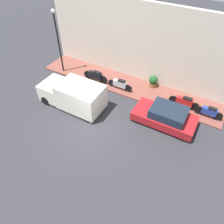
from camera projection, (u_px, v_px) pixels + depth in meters
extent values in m
plane|color=#2D2D33|center=(92.00, 127.00, 13.92)|extent=(60.00, 60.00, 0.00)
cube|color=brown|center=(127.00, 85.00, 17.05)|extent=(2.50, 14.50, 0.11)
cube|color=beige|center=(137.00, 43.00, 15.92)|extent=(0.30, 14.50, 5.95)
cube|color=maroon|center=(164.00, 118.00, 13.89)|extent=(1.84, 3.95, 0.56)
cube|color=#192333|center=(169.00, 112.00, 13.43)|extent=(1.62, 2.17, 0.57)
cylinder|color=black|center=(137.00, 119.00, 14.00)|extent=(0.20, 0.66, 0.66)
cylinder|color=black|center=(147.00, 104.00, 15.01)|extent=(0.20, 0.66, 0.66)
cylinder|color=black|center=(183.00, 136.00, 12.95)|extent=(0.20, 0.66, 0.66)
cylinder|color=black|center=(190.00, 120.00, 13.96)|extent=(0.20, 0.66, 0.66)
cube|color=silver|center=(81.00, 97.00, 14.51)|extent=(1.99, 2.96, 1.70)
cube|color=silver|center=(55.00, 90.00, 15.49)|extent=(1.89, 1.59, 1.19)
cube|color=#192333|center=(52.00, 85.00, 15.35)|extent=(1.69, 0.88, 0.48)
cylinder|color=black|center=(46.00, 100.00, 15.34)|extent=(0.22, 0.65, 0.65)
cylinder|color=black|center=(61.00, 87.00, 16.43)|extent=(0.22, 0.65, 0.65)
cylinder|color=black|center=(86.00, 117.00, 14.13)|extent=(0.22, 0.65, 0.65)
cylinder|color=black|center=(100.00, 102.00, 15.22)|extent=(0.22, 0.65, 0.65)
cube|color=navy|center=(209.00, 111.00, 14.14)|extent=(0.30, 0.96, 0.44)
cube|color=black|center=(213.00, 109.00, 13.90)|extent=(0.27, 0.52, 0.12)
cylinder|color=black|center=(199.00, 110.00, 14.47)|extent=(0.10, 0.61, 0.61)
cylinder|color=black|center=(218.00, 116.00, 14.05)|extent=(0.10, 0.61, 0.61)
cube|color=#B21E1E|center=(184.00, 101.00, 14.82)|extent=(0.30, 1.12, 0.47)
cube|color=black|center=(188.00, 99.00, 14.56)|extent=(0.27, 0.61, 0.12)
cylinder|color=black|center=(173.00, 100.00, 15.20)|extent=(0.10, 0.65, 0.65)
cylinder|color=black|center=(195.00, 107.00, 14.69)|extent=(0.10, 0.65, 0.65)
cube|color=#B7B7BF|center=(120.00, 84.00, 16.33)|extent=(0.30, 1.05, 0.46)
cube|color=black|center=(122.00, 81.00, 16.08)|extent=(0.27, 0.57, 0.12)
cylinder|color=black|center=(112.00, 83.00, 16.71)|extent=(0.10, 0.57, 0.57)
cylinder|color=black|center=(128.00, 88.00, 16.21)|extent=(0.10, 0.57, 0.57)
cube|color=black|center=(95.00, 75.00, 17.04)|extent=(0.30, 1.12, 0.48)
cube|color=black|center=(97.00, 73.00, 16.77)|extent=(0.27, 0.61, 0.12)
cylinder|color=black|center=(88.00, 75.00, 17.42)|extent=(0.10, 0.67, 0.67)
cylinder|color=black|center=(103.00, 80.00, 16.91)|extent=(0.10, 0.67, 0.67)
cylinder|color=black|center=(59.00, 44.00, 16.82)|extent=(0.12, 0.12, 4.76)
sphere|color=silver|center=(53.00, 11.00, 15.11)|extent=(0.29, 0.29, 0.29)
cylinder|color=brown|center=(153.00, 84.00, 16.76)|extent=(0.55, 0.55, 0.34)
sphere|color=#195123|center=(153.00, 80.00, 16.47)|extent=(0.64, 0.64, 0.64)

